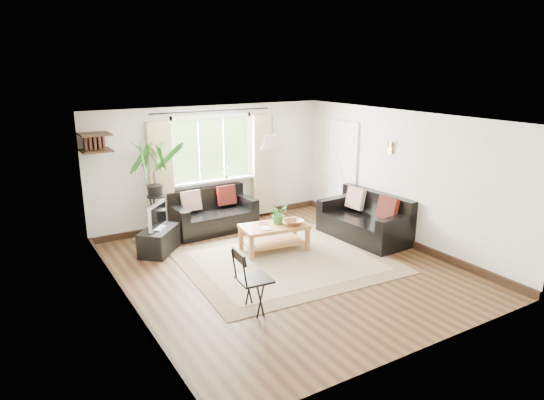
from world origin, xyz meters
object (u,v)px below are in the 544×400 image
sofa_back (213,212)px  coffee_table (274,238)px  tv_stand (159,241)px  folding_chair (254,280)px  sofa_right (364,218)px  palm_stand (155,192)px

sofa_back → coffee_table: (0.48, -1.52, -0.15)m
coffee_table → sofa_back: bearing=107.4°
tv_stand → folding_chair: folding_chair is taller
sofa_right → sofa_back: bearing=-133.9°
sofa_back → palm_stand: (-1.11, 0.05, 0.55)m
sofa_right → coffee_table: 1.79m
sofa_right → tv_stand: (-3.51, 1.30, -0.19)m
sofa_right → coffee_table: size_ratio=1.51×
sofa_right → tv_stand: sofa_right is taller
coffee_table → palm_stand: bearing=135.4°
folding_chair → coffee_table: bearing=-33.3°
palm_stand → tv_stand: bearing=-106.1°
tv_stand → folding_chair: size_ratio=0.91×
sofa_right → coffee_table: bearing=-105.2°
sofa_back → tv_stand: (-1.29, -0.57, -0.17)m
tv_stand → palm_stand: bearing=26.1°
sofa_back → coffee_table: sofa_back is taller
sofa_right → coffee_table: sofa_right is taller
tv_stand → folding_chair: bearing=-129.0°
coffee_table → palm_stand: 2.33m
tv_stand → palm_stand: 0.96m
coffee_table → tv_stand: size_ratio=1.42×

